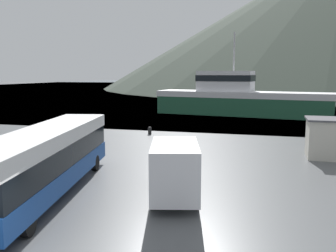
{
  "coord_description": "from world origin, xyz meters",
  "views": [
    {
      "loc": [
        7.52,
        -8.73,
        5.64
      ],
      "look_at": [
        0.84,
        15.95,
        2.0
      ],
      "focal_mm": 40.0,
      "sensor_mm": 36.0,
      "label": 1
    }
  ],
  "objects_px": {
    "fishing_boat": "(239,98)",
    "dock_kiosk": "(326,138)",
    "delivery_van": "(175,168)",
    "tour_bus": "(46,158)"
  },
  "relations": [
    {
      "from": "fishing_boat",
      "to": "dock_kiosk",
      "type": "bearing_deg",
      "value": 26.74
    },
    {
      "from": "fishing_boat",
      "to": "dock_kiosk",
      "type": "relative_size",
      "value": 8.38
    },
    {
      "from": "delivery_van",
      "to": "dock_kiosk",
      "type": "relative_size",
      "value": 2.14
    },
    {
      "from": "tour_bus",
      "to": "dock_kiosk",
      "type": "distance_m",
      "value": 17.93
    },
    {
      "from": "tour_bus",
      "to": "fishing_boat",
      "type": "bearing_deg",
      "value": 69.53
    },
    {
      "from": "fishing_boat",
      "to": "dock_kiosk",
      "type": "height_order",
      "value": "fishing_boat"
    },
    {
      "from": "delivery_van",
      "to": "dock_kiosk",
      "type": "bearing_deg",
      "value": 39.07
    },
    {
      "from": "delivery_van",
      "to": "fishing_boat",
      "type": "height_order",
      "value": "fishing_boat"
    },
    {
      "from": "tour_bus",
      "to": "delivery_van",
      "type": "distance_m",
      "value": 5.95
    },
    {
      "from": "tour_bus",
      "to": "delivery_van",
      "type": "relative_size",
      "value": 2.15
    }
  ]
}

